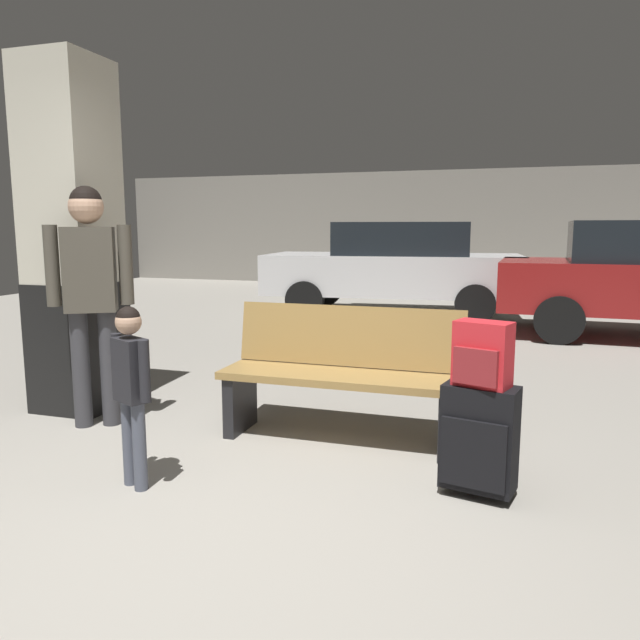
{
  "coord_description": "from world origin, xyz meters",
  "views": [
    {
      "loc": [
        1.31,
        -2.25,
        1.42
      ],
      "look_at": [
        0.17,
        1.3,
        0.85
      ],
      "focal_mm": 33.98,
      "sensor_mm": 36.0,
      "label": 1
    }
  ],
  "objects": [
    {
      "name": "ground_plane",
      "position": [
        0.0,
        4.0,
        -0.05
      ],
      "size": [
        18.0,
        18.0,
        0.1
      ],
      "primitive_type": "cube",
      "color": "gray"
    },
    {
      "name": "suitcase",
      "position": [
        1.18,
        0.92,
        0.32
      ],
      "size": [
        0.41,
        0.3,
        0.6
      ],
      "color": "black",
      "rests_on": "ground_plane"
    },
    {
      "name": "structural_pillar",
      "position": [
        -1.93,
        1.64,
        1.32
      ],
      "size": [
        0.57,
        0.57,
        2.67
      ],
      "color": "black",
      "rests_on": "ground_plane"
    },
    {
      "name": "adult",
      "position": [
        -1.52,
        1.29,
        1.05
      ],
      "size": [
        0.52,
        0.35,
        1.71
      ],
      "color": "#38383D",
      "rests_on": "ground_plane"
    },
    {
      "name": "parked_car_far",
      "position": [
        -0.55,
        7.61,
        0.81
      ],
      "size": [
        4.26,
        2.12,
        1.51
      ],
      "color": "silver",
      "rests_on": "ground_plane"
    },
    {
      "name": "bench",
      "position": [
        0.24,
        1.58,
        0.44
      ],
      "size": [
        1.6,
        0.53,
        0.89
      ],
      "color": "#9E7A42",
      "rests_on": "ground_plane"
    },
    {
      "name": "child",
      "position": [
        -0.63,
        0.46,
        0.62
      ],
      "size": [
        0.31,
        0.25,
        1.01
      ],
      "color": "#4C5160",
      "rests_on": "ground_plane"
    },
    {
      "name": "garage_back_wall",
      "position": [
        0.0,
        12.86,
        1.4
      ],
      "size": [
        18.0,
        0.12,
        2.8
      ],
      "primitive_type": "cube",
      "color": "gray",
      "rests_on": "ground_plane"
    },
    {
      "name": "backpack_bright",
      "position": [
        1.17,
        0.92,
        0.77
      ],
      "size": [
        0.32,
        0.26,
        0.34
      ],
      "color": "red",
      "rests_on": "suitcase"
    }
  ]
}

